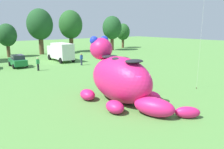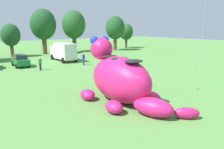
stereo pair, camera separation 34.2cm
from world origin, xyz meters
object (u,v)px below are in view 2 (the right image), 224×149
(giant_inflatable_creature, at_px, (120,79))
(spectator_near_inflatable, at_px, (84,59))
(spectator_mid_field, at_px, (40,64))
(car_green, at_px, (21,61))
(box_truck, at_px, (63,51))

(giant_inflatable_creature, xyz_separation_m, spectator_near_inflatable, (5.71, 15.56, -0.92))
(spectator_near_inflatable, relative_size, spectator_mid_field, 1.00)
(giant_inflatable_creature, bearing_deg, spectator_mid_field, 92.83)
(car_green, distance_m, box_truck, 7.24)
(box_truck, height_order, spectator_near_inflatable, box_truck)
(car_green, xyz_separation_m, box_truck, (7.11, 1.18, 0.74))
(spectator_mid_field, bearing_deg, giant_inflatable_creature, -87.17)
(box_truck, xyz_separation_m, spectator_near_inflatable, (0.65, -5.56, -0.75))
(car_green, relative_size, spectator_near_inflatable, 2.44)
(spectator_mid_field, bearing_deg, box_truck, 43.89)
(giant_inflatable_creature, height_order, spectator_near_inflatable, giant_inflatable_creature)
(spectator_near_inflatable, bearing_deg, car_green, 150.58)
(giant_inflatable_creature, relative_size, spectator_mid_field, 5.53)
(car_green, bearing_deg, box_truck, 9.43)
(box_truck, xyz_separation_m, spectator_mid_field, (-5.82, -5.60, -0.75))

